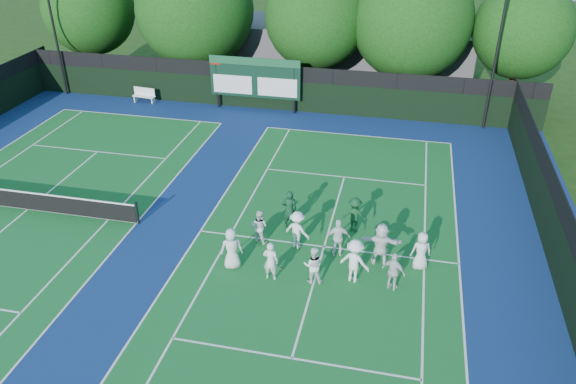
% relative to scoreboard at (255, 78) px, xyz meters
% --- Properties ---
extents(ground, '(120.00, 120.00, 0.00)m').
position_rel_scoreboard_xyz_m(ground, '(7.01, -15.59, -2.19)').
color(ground, '#1A370F').
rests_on(ground, ground).
extents(court_apron, '(34.00, 32.00, 0.01)m').
position_rel_scoreboard_xyz_m(court_apron, '(1.01, -14.59, -2.19)').
color(court_apron, navy).
rests_on(court_apron, ground).
extents(near_court, '(11.05, 23.85, 0.01)m').
position_rel_scoreboard_xyz_m(near_court, '(7.01, -14.59, -2.18)').
color(near_court, '#135D23').
rests_on(near_court, ground).
extents(left_court, '(11.05, 23.85, 0.01)m').
position_rel_scoreboard_xyz_m(left_court, '(-6.99, -14.59, -2.18)').
color(left_court, '#135D23').
rests_on(left_court, ground).
extents(back_fence, '(34.00, 0.08, 3.00)m').
position_rel_scoreboard_xyz_m(back_fence, '(1.01, 0.41, -0.83)').
color(back_fence, black).
rests_on(back_fence, ground).
extents(divider_fence_right, '(0.08, 32.00, 3.00)m').
position_rel_scoreboard_xyz_m(divider_fence_right, '(16.01, -14.59, -0.83)').
color(divider_fence_right, black).
rests_on(divider_fence_right, ground).
extents(scoreboard, '(6.00, 0.21, 3.55)m').
position_rel_scoreboard_xyz_m(scoreboard, '(0.00, 0.00, 0.00)').
color(scoreboard, black).
rests_on(scoreboard, ground).
extents(clubhouse, '(18.00, 6.00, 4.00)m').
position_rel_scoreboard_xyz_m(clubhouse, '(5.01, 8.41, -0.19)').
color(clubhouse, '#525257').
rests_on(clubhouse, ground).
extents(light_pole_left, '(1.20, 0.30, 10.12)m').
position_rel_scoreboard_xyz_m(light_pole_left, '(-13.99, 0.11, 4.11)').
color(light_pole_left, black).
rests_on(light_pole_left, ground).
extents(light_pole_right, '(1.20, 0.30, 10.12)m').
position_rel_scoreboard_xyz_m(light_pole_right, '(14.51, 0.11, 4.11)').
color(light_pole_right, black).
rests_on(light_pole_right, ground).
extents(tennis_net, '(11.30, 0.10, 1.10)m').
position_rel_scoreboard_xyz_m(tennis_net, '(-6.99, -14.59, -1.70)').
color(tennis_net, black).
rests_on(tennis_net, ground).
extents(bench, '(1.64, 0.62, 1.01)m').
position_rel_scoreboard_xyz_m(bench, '(-7.82, -0.21, -1.65)').
color(bench, white).
rests_on(bench, ground).
extents(tree_a, '(6.57, 6.57, 8.46)m').
position_rel_scoreboard_xyz_m(tree_a, '(-13.32, 3.99, 2.82)').
color(tree_a, black).
rests_on(tree_a, ground).
extents(tree_b, '(8.18, 8.18, 9.61)m').
position_rel_scoreboard_xyz_m(tree_b, '(-5.14, 3.99, 3.12)').
color(tree_b, black).
rests_on(tree_b, ground).
extents(tree_c, '(6.90, 6.90, 8.82)m').
position_rel_scoreboard_xyz_m(tree_c, '(3.42, 3.99, 3.00)').
color(tree_c, black).
rests_on(tree_c, ground).
extents(tree_d, '(7.73, 7.73, 9.32)m').
position_rel_scoreboard_xyz_m(tree_d, '(9.68, 3.99, 3.06)').
color(tree_d, black).
rests_on(tree_d, ground).
extents(tree_e, '(6.13, 6.13, 8.30)m').
position_rel_scoreboard_xyz_m(tree_e, '(16.49, 3.99, 2.88)').
color(tree_e, black).
rests_on(tree_e, ground).
extents(tennis_ball_0, '(0.07, 0.07, 0.07)m').
position_rel_scoreboard_xyz_m(tennis_ball_0, '(5.62, -16.54, -2.16)').
color(tennis_ball_0, gold).
rests_on(tennis_ball_0, ground).
extents(tennis_ball_1, '(0.07, 0.07, 0.07)m').
position_rel_scoreboard_xyz_m(tennis_ball_1, '(9.74, -12.91, -2.16)').
color(tennis_ball_1, gold).
rests_on(tennis_ball_1, ground).
extents(tennis_ball_3, '(0.07, 0.07, 0.07)m').
position_rel_scoreboard_xyz_m(tennis_ball_3, '(2.93, -15.24, -2.16)').
color(tennis_ball_3, gold).
rests_on(tennis_ball_3, ground).
extents(tennis_ball_4, '(0.07, 0.07, 0.07)m').
position_rel_scoreboard_xyz_m(tennis_ball_4, '(7.03, -12.19, -2.16)').
color(tennis_ball_4, gold).
rests_on(tennis_ball_4, ground).
extents(player_front_0, '(1.00, 0.81, 1.76)m').
position_rel_scoreboard_xyz_m(player_front_0, '(3.68, -16.73, -1.31)').
color(player_front_0, silver).
rests_on(player_front_0, ground).
extents(player_front_1, '(0.62, 0.43, 1.65)m').
position_rel_scoreboard_xyz_m(player_front_1, '(5.35, -17.12, -1.36)').
color(player_front_1, silver).
rests_on(player_front_1, ground).
extents(player_front_2, '(0.82, 0.68, 1.55)m').
position_rel_scoreboard_xyz_m(player_front_2, '(6.96, -16.94, -1.42)').
color(player_front_2, white).
rests_on(player_front_2, ground).
extents(player_front_3, '(1.31, 0.97, 1.82)m').
position_rel_scoreboard_xyz_m(player_front_3, '(8.47, -16.53, -1.28)').
color(player_front_3, white).
rests_on(player_front_3, ground).
extents(player_front_4, '(1.01, 0.71, 1.59)m').
position_rel_scoreboard_xyz_m(player_front_4, '(9.96, -16.72, -1.40)').
color(player_front_4, silver).
rests_on(player_front_4, ground).
extents(player_back_0, '(0.85, 0.73, 1.51)m').
position_rel_scoreboard_xyz_m(player_back_0, '(4.27, -14.77, -1.44)').
color(player_back_0, white).
rests_on(player_back_0, ground).
extents(player_back_1, '(1.24, 0.95, 1.70)m').
position_rel_scoreboard_xyz_m(player_back_1, '(5.91, -14.83, -1.34)').
color(player_back_1, white).
rests_on(player_back_1, ground).
extents(player_back_2, '(1.05, 0.62, 1.68)m').
position_rel_scoreboard_xyz_m(player_back_2, '(7.64, -15.03, -1.35)').
color(player_back_2, white).
rests_on(player_back_2, ground).
extents(player_back_3, '(1.72, 0.61, 1.83)m').
position_rel_scoreboard_xyz_m(player_back_3, '(9.36, -15.19, -1.28)').
color(player_back_3, white).
rests_on(player_back_3, ground).
extents(player_back_4, '(0.91, 0.72, 1.64)m').
position_rel_scoreboard_xyz_m(player_back_4, '(10.92, -15.18, -1.37)').
color(player_back_4, silver).
rests_on(player_back_4, ground).
extents(coach_left, '(0.75, 0.58, 1.82)m').
position_rel_scoreboard_xyz_m(coach_left, '(5.25, -13.41, -1.28)').
color(coach_left, '#0F381F').
rests_on(coach_left, ground).
extents(coach_right, '(1.06, 0.61, 1.62)m').
position_rel_scoreboard_xyz_m(coach_right, '(8.07, -13.07, -1.38)').
color(coach_right, '#103D1E').
rests_on(coach_right, ground).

